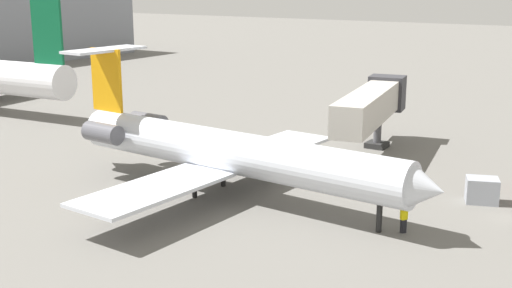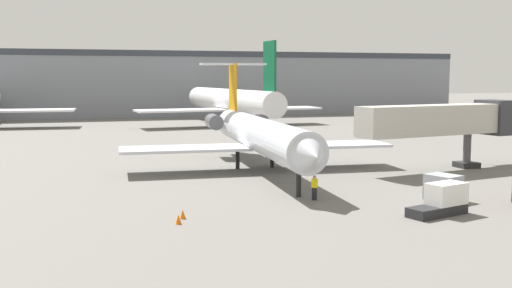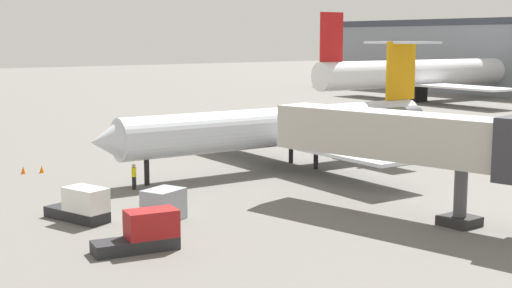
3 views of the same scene
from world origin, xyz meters
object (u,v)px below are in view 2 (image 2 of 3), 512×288
at_px(baggage_tug_trailing, 442,201).
at_px(cargo_container_uld, 443,187).
at_px(regional_jet, 258,133).
at_px(traffic_cone_mid, 178,219).
at_px(ground_crew_marshaller, 315,187).
at_px(jet_bridge, 448,120).
at_px(parked_airliner_west_mid, 231,101).
at_px(traffic_cone_near, 183,214).

distance_m(baggage_tug_trailing, cargo_container_uld, 4.45).
distance_m(regional_jet, traffic_cone_mid, 20.28).
relative_size(regional_jet, traffic_cone_mid, 56.25).
bearing_deg(cargo_container_uld, baggage_tug_trailing, -124.77).
bearing_deg(ground_crew_marshaller, jet_bridge, 28.72).
distance_m(jet_bridge, baggage_tug_trailing, 18.92).
xyz_separation_m(jet_bridge, parked_airliner_west_mid, (-6.84, 50.85, -0.22)).
height_order(jet_bridge, baggage_tug_trailing, jet_bridge).
distance_m(ground_crew_marshaller, cargo_container_uld, 8.65).
bearing_deg(ground_crew_marshaller, cargo_container_uld, -17.01).
height_order(regional_jet, traffic_cone_near, regional_jet).
bearing_deg(traffic_cone_mid, parked_airliner_west_mid, 73.03).
bearing_deg(traffic_cone_mid, ground_crew_marshaller, 21.76).
height_order(jet_bridge, cargo_container_uld, jet_bridge).
height_order(jet_bridge, traffic_cone_mid, jet_bridge).
xyz_separation_m(jet_bridge, ground_crew_marshaller, (-16.43, -9.01, -3.55)).
xyz_separation_m(regional_jet, parked_airliner_west_mid, (9.46, 46.42, 0.90)).
xyz_separation_m(cargo_container_uld, traffic_cone_mid, (-18.15, -1.41, -0.59)).
distance_m(jet_bridge, traffic_cone_mid, 29.62).
relative_size(cargo_container_uld, traffic_cone_mid, 4.64).
height_order(ground_crew_marshaller, parked_airliner_west_mid, parked_airliner_west_mid).
relative_size(traffic_cone_mid, parked_airliner_west_mid, 0.01).
xyz_separation_m(regional_jet, traffic_cone_mid, (-10.01, -17.38, -3.01)).
bearing_deg(parked_airliner_west_mid, traffic_cone_mid, -106.97).
relative_size(cargo_container_uld, traffic_cone_near, 4.64).
distance_m(jet_bridge, ground_crew_marshaller, 19.07).
relative_size(regional_jet, jet_bridge, 1.85).
bearing_deg(traffic_cone_near, parked_airliner_west_mid, 73.10).
height_order(baggage_tug_trailing, traffic_cone_mid, baggage_tug_trailing).
xyz_separation_m(regional_jet, baggage_tug_trailing, (5.60, -19.62, -2.45)).
bearing_deg(traffic_cone_mid, jet_bridge, 26.20).
height_order(ground_crew_marshaller, traffic_cone_near, ground_crew_marshaller).
distance_m(traffic_cone_near, parked_airliner_west_mid, 65.51).
distance_m(regional_jet, parked_airliner_west_mid, 47.38).
relative_size(regional_jet, parked_airliner_west_mid, 0.82).
bearing_deg(regional_jet, parked_airliner_west_mid, 78.48).
distance_m(traffic_cone_near, traffic_cone_mid, 1.31).
bearing_deg(baggage_tug_trailing, traffic_cone_mid, 171.83).
relative_size(regional_jet, baggage_tug_trailing, 7.31).
bearing_deg(traffic_cone_near, regional_jet, 59.41).
bearing_deg(regional_jet, traffic_cone_mid, -119.95).
bearing_deg(jet_bridge, regional_jet, 164.79).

